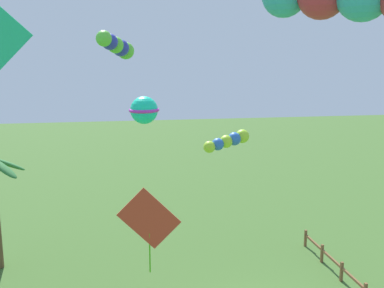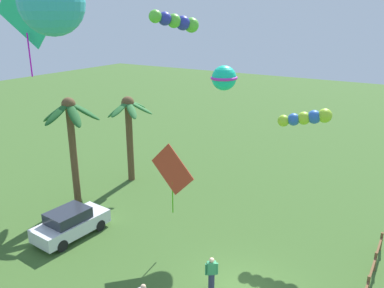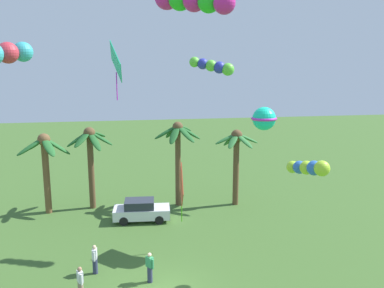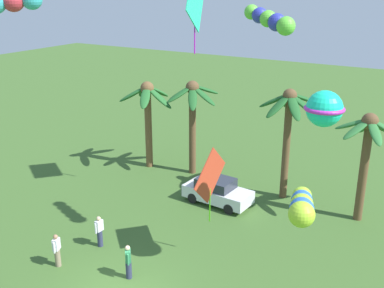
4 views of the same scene
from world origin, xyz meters
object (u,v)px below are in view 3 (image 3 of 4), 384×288
at_px(spectator_1, 95,259).
at_px(kite_tube_4, 308,168).
at_px(kite_tube_0, 190,0).
at_px(palm_tree_1, 178,143).
at_px(kite_ball_6, 264,119).
at_px(spectator_2, 150,267).
at_px(kite_diamond_3, 182,185).
at_px(parked_car_0, 141,210).
at_px(spectator_0, 80,282).
at_px(palm_tree_0, 236,150).
at_px(palm_tree_3, 45,155).
at_px(kite_diamond_1, 116,62).
at_px(palm_tree_2, 90,149).
at_px(kite_tube_2, 213,66).

relative_size(spectator_1, kite_tube_4, 0.61).
height_order(spectator_1, kite_tube_0, kite_tube_0).
height_order(palm_tree_1, kite_ball_6, kite_ball_6).
bearing_deg(spectator_2, kite_tube_4, -9.32).
xyz_separation_m(spectator_1, kite_diamond_3, (4.89, 2.03, 3.17)).
bearing_deg(kite_ball_6, spectator_1, -169.24).
bearing_deg(parked_car_0, spectator_0, -109.30).
bearing_deg(palm_tree_1, palm_tree_0, -7.41).
bearing_deg(palm_tree_3, kite_diamond_1, -29.08).
bearing_deg(spectator_1, kite_ball_6, 10.76).
xyz_separation_m(palm_tree_1, palm_tree_2, (-6.55, 0.44, -0.30)).
bearing_deg(kite_diamond_3, palm_tree_1, 83.89).
height_order(spectator_2, kite_tube_2, kite_tube_2).
bearing_deg(palm_tree_3, spectator_2, -58.41).
distance_m(parked_car_0, kite_tube_4, 13.33).
xyz_separation_m(palm_tree_3, kite_tube_0, (8.95, -10.44, 9.39)).
xyz_separation_m(palm_tree_1, kite_tube_4, (4.68, -12.30, 1.07)).
xyz_separation_m(spectator_2, kite_tube_4, (7.61, -1.25, 5.17)).
distance_m(kite_diamond_1, kite_tube_2, 6.66).
distance_m(spectator_0, spectator_2, 3.43).
height_order(palm_tree_3, kite_tube_0, kite_tube_0).
height_order(palm_tree_0, kite_tube_2, kite_tube_2).
bearing_deg(palm_tree_3, kite_tube_2, -31.29).
xyz_separation_m(spectator_1, kite_tube_0, (4.97, -0.76, 12.96)).
relative_size(parked_car_0, spectator_0, 2.52).
distance_m(palm_tree_1, parked_car_0, 5.82).
bearing_deg(kite_diamond_1, palm_tree_3, 150.92).
bearing_deg(spectator_1, kite_diamond_1, 78.68).
bearing_deg(spectator_1, palm_tree_1, 59.54).
bearing_deg(spectator_0, kite_tube_4, -1.80).
bearing_deg(kite_diamond_1, spectator_2, -79.83).
bearing_deg(kite_tube_2, palm_tree_0, 62.30).
bearing_deg(kite_tube_4, parked_car_0, 128.80).
bearing_deg(palm_tree_3, kite_ball_6, -29.91).
xyz_separation_m(parked_car_0, kite_diamond_3, (2.18, -4.95, 3.23)).
distance_m(palm_tree_1, kite_diamond_1, 8.02).
bearing_deg(spectator_0, kite_diamond_3, 38.27).
height_order(palm_tree_1, spectator_1, palm_tree_1).
relative_size(palm_tree_3, kite_tube_4, 2.29).
bearing_deg(kite_tube_0, spectator_1, 171.29).
relative_size(palm_tree_0, parked_car_0, 1.48).
xyz_separation_m(palm_tree_3, kite_tube_2, (10.89, -6.62, 6.32)).
bearing_deg(spectator_2, kite_diamond_1, 100.17).
bearing_deg(parked_car_0, spectator_2, -89.46).
relative_size(palm_tree_1, kite_diamond_1, 1.71).
height_order(kite_tube_2, kite_tube_4, kite_tube_2).
relative_size(spectator_1, kite_tube_2, 0.65).
distance_m(spectator_0, spectator_1, 2.30).
bearing_deg(palm_tree_3, spectator_0, -73.78).
relative_size(kite_diamond_1, kite_tube_2, 1.55).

